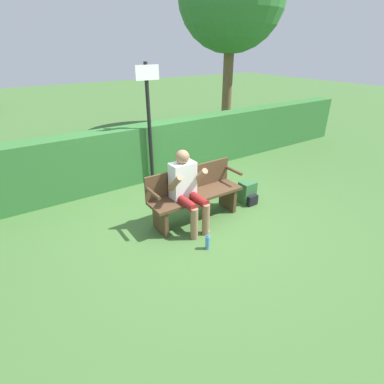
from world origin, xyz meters
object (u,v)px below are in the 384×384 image
object	(u,v)px
water_bottle	(208,242)
signpost	(149,117)
person_seated	(187,187)
backpack	(248,193)
park_bench	(194,193)

from	to	relation	value
water_bottle	signpost	bearing A→B (deg)	80.47
person_seated	backpack	bearing A→B (deg)	1.74
park_bench	backpack	world-z (taller)	park_bench
backpack	water_bottle	size ratio (longest dim) A/B	1.74
person_seated	backpack	size ratio (longest dim) A/B	3.12
park_bench	water_bottle	xyz separation A→B (m)	(-0.31, -0.78, -0.34)
person_seated	signpost	size ratio (longest dim) A/B	0.53
person_seated	signpost	xyz separation A→B (m)	(0.31, 1.75, 0.66)
person_seated	water_bottle	bearing A→B (deg)	-98.22
person_seated	water_bottle	size ratio (longest dim) A/B	5.42
water_bottle	signpost	distance (m)	2.72
park_bench	backpack	distance (m)	1.12
person_seated	park_bench	bearing A→B (deg)	30.04
person_seated	backpack	xyz separation A→B (m)	(1.30, 0.04, -0.48)
person_seated	water_bottle	distance (m)	0.86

